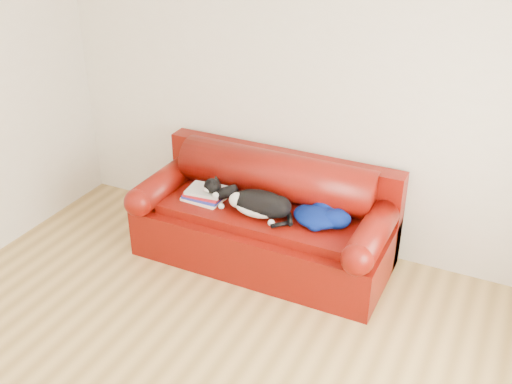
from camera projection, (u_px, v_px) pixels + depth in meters
ground at (181, 380)px, 3.91m from camera, size 4.50×4.50×0.00m
room_shell at (184, 149)px, 3.08m from camera, size 4.52×4.02×2.61m
sofa_base at (264, 235)px, 5.02m from camera, size 2.10×0.90×0.50m
sofa_back at (276, 191)px, 5.07m from camera, size 2.10×1.01×0.88m
book_stack at (205, 194)px, 5.00m from camera, size 0.34×0.27×0.10m
cat at (259, 204)px, 4.75m from camera, size 0.71×0.28×0.25m
blanket at (321, 216)px, 4.66m from camera, size 0.54×0.45×0.14m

